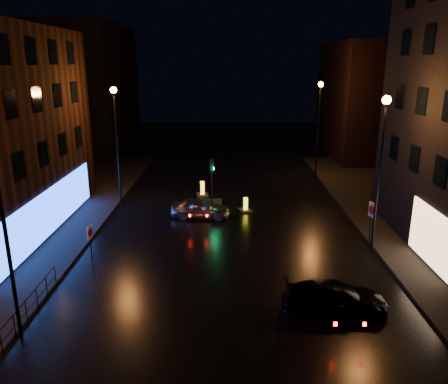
{
  "coord_description": "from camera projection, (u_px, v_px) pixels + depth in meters",
  "views": [
    {
      "loc": [
        -0.06,
        -16.07,
        9.93
      ],
      "look_at": [
        -0.28,
        7.91,
        2.8
      ],
      "focal_mm": 35.0,
      "sensor_mm": 36.0,
      "label": 1
    }
  ],
  "objects": [
    {
      "name": "building_far_left",
      "position": [
        89.0,
        89.0,
        49.92
      ],
      "size": [
        8.0,
        16.0,
        14.0
      ],
      "primitive_type": "cube",
      "color": "black",
      "rests_on": "ground"
    },
    {
      "name": "bollard_far",
      "position": [
        202.0,
        193.0,
        33.81
      ],
      "size": [
        1.05,
        1.42,
        1.14
      ],
      "rotation": [
        0.0,
        0.0,
        0.14
      ],
      "color": "black",
      "rests_on": "ground"
    },
    {
      "name": "bollard_near",
      "position": [
        246.0,
        208.0,
        30.34
      ],
      "size": [
        1.05,
        1.28,
        0.96
      ],
      "rotation": [
        0.0,
        0.0,
        0.33
      ],
      "color": "black",
      "rests_on": "ground"
    },
    {
      "name": "street_lamp_lfar",
      "position": [
        116.0,
        128.0,
        30.13
      ],
      "size": [
        0.44,
        0.44,
        8.37
      ],
      "color": "black",
      "rests_on": "ground"
    },
    {
      "name": "ground",
      "position": [
        229.0,
        310.0,
        18.23
      ],
      "size": [
        120.0,
        120.0,
        0.0
      ],
      "primitive_type": "plane",
      "color": "black",
      "rests_on": "ground"
    },
    {
      "name": "street_lamp_lnear",
      "position": [
        0.0,
        197.0,
        14.79
      ],
      "size": [
        0.44,
        0.44,
        8.37
      ],
      "color": "black",
      "rests_on": "ground"
    },
    {
      "name": "road_sign_left",
      "position": [
        90.0,
        236.0,
        21.91
      ],
      "size": [
        0.12,
        0.51,
        2.09
      ],
      "rotation": [
        0.0,
        0.0,
        -0.14
      ],
      "color": "black",
      "rests_on": "ground"
    },
    {
      "name": "building_far_right",
      "position": [
        367.0,
        100.0,
        47.06
      ],
      "size": [
        8.0,
        14.0,
        12.0
      ],
      "primitive_type": "cube",
      "color": "black",
      "rests_on": "ground"
    },
    {
      "name": "road_sign_right",
      "position": [
        372.0,
        214.0,
        24.08
      ],
      "size": [
        0.22,
        0.61,
        2.56
      ],
      "rotation": [
        0.0,
        0.0,
        3.4
      ],
      "color": "black",
      "rests_on": "ground"
    },
    {
      "name": "guard_railing",
      "position": [
        26.0,
        306.0,
        17.13
      ],
      "size": [
        0.05,
        6.04,
        1.0
      ],
      "color": "black",
      "rests_on": "ground"
    },
    {
      "name": "silver_hatchback",
      "position": [
        201.0,
        208.0,
        28.98
      ],
      "size": [
        3.98,
        1.9,
        1.31
      ],
      "primitive_type": "imported",
      "rotation": [
        0.0,
        0.0,
        1.48
      ],
      "color": "#98999F",
      "rests_on": "ground"
    },
    {
      "name": "street_lamp_rfar",
      "position": [
        319.0,
        115.0,
        37.66
      ],
      "size": [
        0.44,
        0.44,
        8.37
      ],
      "color": "black",
      "rests_on": "ground"
    },
    {
      "name": "traffic_signal",
      "position": [
        212.0,
        198.0,
        31.51
      ],
      "size": [
        1.4,
        2.4,
        3.45
      ],
      "color": "black",
      "rests_on": "ground"
    },
    {
      "name": "street_lamp_rnear",
      "position": [
        381.0,
        151.0,
        22.33
      ],
      "size": [
        0.44,
        0.44,
        8.37
      ],
      "color": "black",
      "rests_on": "ground"
    },
    {
      "name": "dark_sedan",
      "position": [
        335.0,
        298.0,
        17.98
      ],
      "size": [
        4.38,
        1.87,
        1.26
      ],
      "primitive_type": "imported",
      "rotation": [
        0.0,
        0.0,
        1.55
      ],
      "color": "black",
      "rests_on": "ground"
    }
  ]
}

